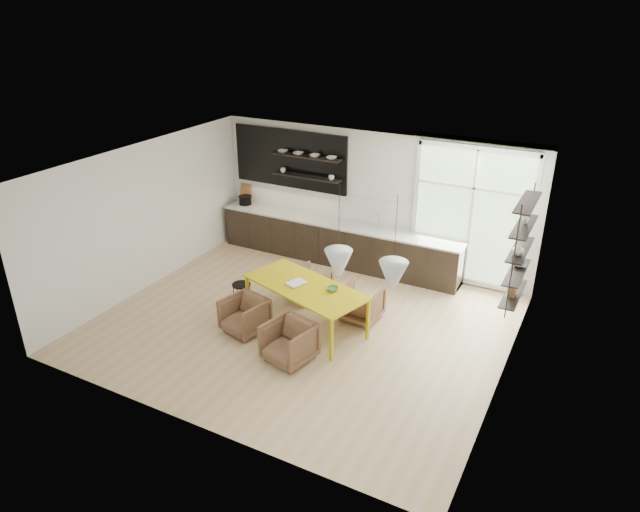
{
  "coord_description": "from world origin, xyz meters",
  "views": [
    {
      "loc": [
        4.41,
        -7.66,
        5.43
      ],
      "look_at": [
        0.05,
        0.6,
        1.12
      ],
      "focal_mm": 32.0,
      "sensor_mm": 36.0,
      "label": 1
    }
  ],
  "objects_px": {
    "armchair_back_left": "(311,283)",
    "wire_stool": "(242,292)",
    "armchair_front_right": "(289,342)",
    "armchair_back_right": "(361,303)",
    "armchair_front_left": "(245,315)",
    "dining_table": "(305,289)"
  },
  "relations": [
    {
      "from": "armchair_back_left",
      "to": "armchair_back_right",
      "type": "bearing_deg",
      "value": 176.97
    },
    {
      "from": "wire_stool",
      "to": "armchair_back_right",
      "type": "bearing_deg",
      "value": 16.53
    },
    {
      "from": "armchair_front_right",
      "to": "armchair_front_left",
      "type": "bearing_deg",
      "value": 173.57
    },
    {
      "from": "armchair_front_left",
      "to": "armchair_back_right",
      "type": "bearing_deg",
      "value": 52.86
    },
    {
      "from": "armchair_front_right",
      "to": "armchair_back_right",
      "type": "bearing_deg",
      "value": 86.37
    },
    {
      "from": "armchair_front_right",
      "to": "wire_stool",
      "type": "xyz_separation_m",
      "value": [
        -1.68,
        1.09,
        -0.03
      ]
    },
    {
      "from": "dining_table",
      "to": "wire_stool",
      "type": "distance_m",
      "value": 1.48
    },
    {
      "from": "dining_table",
      "to": "armchair_front_left",
      "type": "relative_size",
      "value": 3.43
    },
    {
      "from": "dining_table",
      "to": "armchair_front_right",
      "type": "bearing_deg",
      "value": -58.71
    },
    {
      "from": "armchair_back_right",
      "to": "armchair_front_right",
      "type": "height_order",
      "value": "armchair_front_right"
    },
    {
      "from": "armchair_back_left",
      "to": "wire_stool",
      "type": "distance_m",
      "value": 1.36
    },
    {
      "from": "armchair_front_left",
      "to": "armchair_front_right",
      "type": "distance_m",
      "value": 1.19
    },
    {
      "from": "dining_table",
      "to": "armchair_back_left",
      "type": "distance_m",
      "value": 1.19
    },
    {
      "from": "armchair_front_left",
      "to": "wire_stool",
      "type": "bearing_deg",
      "value": 141.33
    },
    {
      "from": "armchair_front_left",
      "to": "armchair_front_right",
      "type": "relative_size",
      "value": 0.96
    },
    {
      "from": "dining_table",
      "to": "armchair_front_right",
      "type": "distance_m",
      "value": 1.15
    },
    {
      "from": "armchair_front_left",
      "to": "armchair_front_right",
      "type": "height_order",
      "value": "armchair_front_right"
    },
    {
      "from": "armchair_front_left",
      "to": "wire_stool",
      "type": "distance_m",
      "value": 0.89
    },
    {
      "from": "armchair_back_left",
      "to": "armchair_front_left",
      "type": "bearing_deg",
      "value": 87.22
    },
    {
      "from": "armchair_back_right",
      "to": "armchair_front_left",
      "type": "bearing_deg",
      "value": 42.6
    },
    {
      "from": "armchair_back_left",
      "to": "wire_stool",
      "type": "height_order",
      "value": "armchair_back_left"
    },
    {
      "from": "armchair_back_right",
      "to": "armchair_front_left",
      "type": "relative_size",
      "value": 1.0
    }
  ]
}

